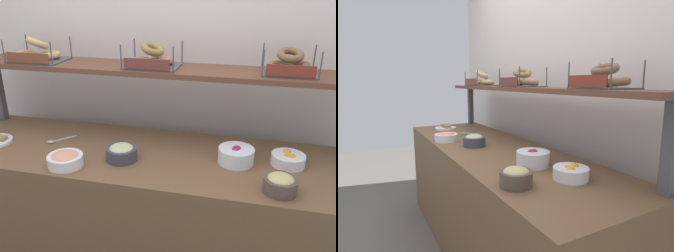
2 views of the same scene
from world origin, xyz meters
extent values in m
cube|color=silver|center=(0.00, 0.55, 1.20)|extent=(3.54, 0.06, 2.40)
cube|color=brown|center=(0.00, 0.00, 0.42)|extent=(2.34, 0.70, 0.85)
cube|color=brown|center=(0.00, 0.27, 1.26)|extent=(2.30, 0.32, 0.03)
cylinder|color=white|center=(0.51, 0.01, 0.89)|extent=(0.19, 0.19, 0.08)
sphere|color=#8B255C|center=(0.51, 0.00, 0.92)|extent=(0.05, 0.05, 0.05)
sphere|color=#8D3755|center=(0.51, 0.01, 0.92)|extent=(0.05, 0.05, 0.05)
sphere|color=#A71D44|center=(0.51, 0.02, 0.92)|extent=(0.05, 0.05, 0.05)
cylinder|color=#3E3D49|center=(-0.09, -0.10, 0.88)|extent=(0.17, 0.17, 0.07)
ellipsoid|color=#C0C695|center=(-0.09, -0.10, 0.91)|extent=(0.13, 0.13, 0.05)
cylinder|color=white|center=(-0.34, -0.24, 0.88)|extent=(0.18, 0.18, 0.06)
ellipsoid|color=#E59379|center=(-0.34, -0.24, 0.90)|extent=(0.14, 0.14, 0.04)
cylinder|color=white|center=(0.77, 0.05, 0.88)|extent=(0.17, 0.17, 0.06)
sphere|color=gold|center=(0.77, 0.08, 0.90)|extent=(0.05, 0.05, 0.05)
sphere|color=orange|center=(0.77, 0.04, 0.90)|extent=(0.04, 0.04, 0.04)
sphere|color=orange|center=(0.79, 0.02, 0.90)|extent=(0.03, 0.03, 0.03)
sphere|color=orange|center=(0.79, 0.04, 0.90)|extent=(0.04, 0.04, 0.04)
cylinder|color=brown|center=(0.72, -0.23, 0.89)|extent=(0.15, 0.15, 0.07)
ellipsoid|color=tan|center=(0.72, -0.23, 0.91)|extent=(0.12, 0.12, 0.05)
cube|color=#91764B|center=(-0.87, -0.07, 0.88)|extent=(0.07, 0.05, 0.02)
cube|color=#B7B7BC|center=(-0.51, 0.06, 0.86)|extent=(0.10, 0.11, 0.01)
ellipsoid|color=#B7B7BC|center=(-0.57, -0.01, 0.86)|extent=(0.04, 0.03, 0.01)
cube|color=#4C4C51|center=(-0.75, 0.26, 1.28)|extent=(0.33, 0.24, 0.01)
cylinder|color=#4C4C51|center=(-0.91, 0.14, 1.35)|extent=(0.01, 0.01, 0.14)
cylinder|color=#4C4C51|center=(-0.59, 0.14, 1.35)|extent=(0.01, 0.01, 0.14)
cylinder|color=#4C4C51|center=(-0.91, 0.37, 1.35)|extent=(0.01, 0.01, 0.14)
cylinder|color=#4C4C51|center=(-0.59, 0.37, 1.35)|extent=(0.01, 0.01, 0.14)
cube|color=brown|center=(-0.75, 0.14, 1.32)|extent=(0.28, 0.01, 0.06)
torus|color=tan|center=(-0.81, 0.23, 1.32)|extent=(0.19, 0.19, 0.06)
torus|color=tan|center=(-0.70, 0.29, 1.31)|extent=(0.17, 0.17, 0.05)
torus|color=tan|center=(-0.75, 0.26, 1.39)|extent=(0.20, 0.20, 0.10)
cube|color=#4C4C51|center=(-0.01, 0.26, 1.28)|extent=(0.31, 0.24, 0.01)
cylinder|color=#4C4C51|center=(-0.16, 0.15, 1.35)|extent=(0.01, 0.01, 0.14)
cylinder|color=#4C4C51|center=(0.14, 0.15, 1.35)|extent=(0.01, 0.01, 0.14)
cylinder|color=#4C4C51|center=(-0.16, 0.38, 1.35)|extent=(0.01, 0.01, 0.14)
cylinder|color=#4C4C51|center=(0.14, 0.38, 1.35)|extent=(0.01, 0.01, 0.14)
cube|color=brown|center=(-0.01, 0.14, 1.32)|extent=(0.26, 0.01, 0.06)
torus|color=#A96D4C|center=(-0.07, 0.23, 1.31)|extent=(0.18, 0.18, 0.05)
torus|color=#A57556|center=(0.03, 0.30, 1.31)|extent=(0.15, 0.15, 0.05)
torus|color=olive|center=(-0.01, 0.26, 1.38)|extent=(0.18, 0.18, 0.08)
cube|color=#4C4C51|center=(0.74, 0.28, 1.28)|extent=(0.29, 0.24, 0.01)
cylinder|color=#4C4C51|center=(0.60, 0.17, 1.35)|extent=(0.01, 0.01, 0.14)
cylinder|color=#4C4C51|center=(0.88, 0.17, 1.35)|extent=(0.01, 0.01, 0.14)
cylinder|color=#4C4C51|center=(0.60, 0.40, 1.35)|extent=(0.01, 0.01, 0.14)
cylinder|color=#4C4C51|center=(0.88, 0.40, 1.35)|extent=(0.01, 0.01, 0.14)
cube|color=maroon|center=(0.74, 0.16, 1.32)|extent=(0.24, 0.01, 0.06)
torus|color=olive|center=(0.69, 0.25, 1.32)|extent=(0.20, 0.20, 0.06)
torus|color=brown|center=(0.78, 0.32, 1.31)|extent=(0.20, 0.20, 0.05)
torus|color=brown|center=(0.74, 0.28, 1.38)|extent=(0.16, 0.16, 0.08)
camera|label=1|loc=(0.56, -1.66, 1.72)|focal=37.30mm
camera|label=2|loc=(1.71, -0.82, 1.32)|focal=28.58mm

